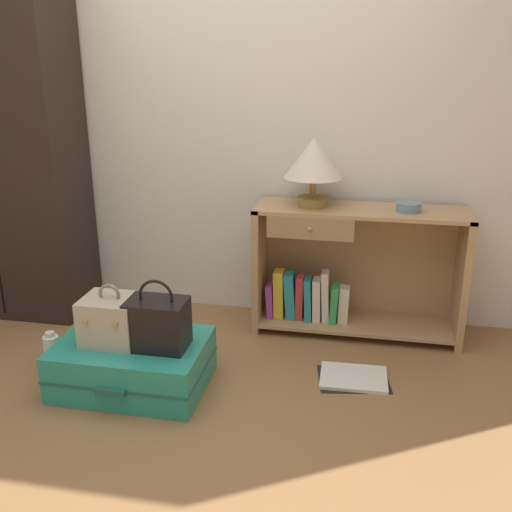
{
  "coord_description": "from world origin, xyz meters",
  "views": [
    {
      "loc": [
        0.84,
        -1.91,
        1.54
      ],
      "look_at": [
        0.29,
        0.89,
        0.55
      ],
      "focal_mm": 41.13,
      "sensor_mm": 36.0,
      "label": 1
    }
  ],
  "objects_px": {
    "bookshelf": "(348,272)",
    "train_case": "(112,320)",
    "open_book_on_floor": "(354,378)",
    "wardrobe": "(4,141)",
    "bowl": "(409,207)",
    "handbag": "(158,323)",
    "suitcase_large": "(133,364)",
    "bottle": "(52,351)",
    "table_lamp": "(314,161)"
  },
  "relations": [
    {
      "from": "wardrobe",
      "to": "table_lamp",
      "type": "bearing_deg",
      "value": 1.39
    },
    {
      "from": "train_case",
      "to": "handbag",
      "type": "relative_size",
      "value": 0.88
    },
    {
      "from": "wardrobe",
      "to": "bookshelf",
      "type": "xyz_separation_m",
      "value": [
        2.03,
        0.06,
        -0.7
      ]
    },
    {
      "from": "bowl",
      "to": "open_book_on_floor",
      "type": "distance_m",
      "value": 0.95
    },
    {
      "from": "bookshelf",
      "to": "train_case",
      "type": "relative_size",
      "value": 3.95
    },
    {
      "from": "train_case",
      "to": "bottle",
      "type": "relative_size",
      "value": 1.51
    },
    {
      "from": "suitcase_large",
      "to": "handbag",
      "type": "bearing_deg",
      "value": -7.26
    },
    {
      "from": "bottle",
      "to": "bookshelf",
      "type": "bearing_deg",
      "value": 26.75
    },
    {
      "from": "bookshelf",
      "to": "train_case",
      "type": "bearing_deg",
      "value": -141.7
    },
    {
      "from": "bottle",
      "to": "table_lamp",
      "type": "bearing_deg",
      "value": 29.97
    },
    {
      "from": "bottle",
      "to": "open_book_on_floor",
      "type": "height_order",
      "value": "bottle"
    },
    {
      "from": "bowl",
      "to": "wardrobe",
      "type": "bearing_deg",
      "value": -179.28
    },
    {
      "from": "bookshelf",
      "to": "open_book_on_floor",
      "type": "bearing_deg",
      "value": -82.57
    },
    {
      "from": "bowl",
      "to": "train_case",
      "type": "relative_size",
      "value": 0.45
    },
    {
      "from": "suitcase_large",
      "to": "train_case",
      "type": "height_order",
      "value": "train_case"
    },
    {
      "from": "table_lamp",
      "to": "suitcase_large",
      "type": "height_order",
      "value": "table_lamp"
    },
    {
      "from": "bottle",
      "to": "wardrobe",
      "type": "bearing_deg",
      "value": 129.99
    },
    {
      "from": "bottle",
      "to": "open_book_on_floor",
      "type": "xyz_separation_m",
      "value": [
        1.54,
        0.17,
        -0.08
      ]
    },
    {
      "from": "bottle",
      "to": "bowl",
      "type": "bearing_deg",
      "value": 21.77
    },
    {
      "from": "suitcase_large",
      "to": "open_book_on_floor",
      "type": "relative_size",
      "value": 1.85
    },
    {
      "from": "handbag",
      "to": "open_book_on_floor",
      "type": "distance_m",
      "value": 1.01
    },
    {
      "from": "wardrobe",
      "to": "open_book_on_floor",
      "type": "xyz_separation_m",
      "value": [
        2.1,
        -0.51,
        -1.05
      ]
    },
    {
      "from": "suitcase_large",
      "to": "handbag",
      "type": "distance_m",
      "value": 0.28
    },
    {
      "from": "bookshelf",
      "to": "train_case",
      "type": "height_order",
      "value": "bookshelf"
    },
    {
      "from": "bowl",
      "to": "handbag",
      "type": "xyz_separation_m",
      "value": [
        -1.14,
        -0.82,
        -0.4
      ]
    },
    {
      "from": "wardrobe",
      "to": "table_lamp",
      "type": "height_order",
      "value": "wardrobe"
    },
    {
      "from": "handbag",
      "to": "bowl",
      "type": "bearing_deg",
      "value": 35.73
    },
    {
      "from": "suitcase_large",
      "to": "train_case",
      "type": "xyz_separation_m",
      "value": [
        -0.09,
        -0.01,
        0.23
      ]
    },
    {
      "from": "bottle",
      "to": "open_book_on_floor",
      "type": "distance_m",
      "value": 1.55
    },
    {
      "from": "suitcase_large",
      "to": "handbag",
      "type": "xyz_separation_m",
      "value": [
        0.15,
        -0.02,
        0.24
      ]
    },
    {
      "from": "bowl",
      "to": "train_case",
      "type": "bearing_deg",
      "value": -149.41
    },
    {
      "from": "table_lamp",
      "to": "train_case",
      "type": "bearing_deg",
      "value": -135.93
    },
    {
      "from": "wardrobe",
      "to": "bottle",
      "type": "height_order",
      "value": "wardrobe"
    },
    {
      "from": "bookshelf",
      "to": "handbag",
      "type": "height_order",
      "value": "bookshelf"
    },
    {
      "from": "bookshelf",
      "to": "suitcase_large",
      "type": "height_order",
      "value": "bookshelf"
    },
    {
      "from": "handbag",
      "to": "open_book_on_floor",
      "type": "height_order",
      "value": "handbag"
    },
    {
      "from": "bookshelf",
      "to": "bowl",
      "type": "height_order",
      "value": "bowl"
    },
    {
      "from": "bookshelf",
      "to": "handbag",
      "type": "relative_size",
      "value": 3.46
    },
    {
      "from": "table_lamp",
      "to": "bowl",
      "type": "relative_size",
      "value": 2.81
    },
    {
      "from": "train_case",
      "to": "bottle",
      "type": "bearing_deg",
      "value": 165.37
    },
    {
      "from": "bowl",
      "to": "handbag",
      "type": "relative_size",
      "value": 0.4
    },
    {
      "from": "wardrobe",
      "to": "bottle",
      "type": "bearing_deg",
      "value": -50.01
    },
    {
      "from": "suitcase_large",
      "to": "bottle",
      "type": "relative_size",
      "value": 3.65
    },
    {
      "from": "wardrobe",
      "to": "handbag",
      "type": "xyz_separation_m",
      "value": [
        1.2,
        -0.79,
        -0.7
      ]
    },
    {
      "from": "wardrobe",
      "to": "train_case",
      "type": "relative_size",
      "value": 7.15
    },
    {
      "from": "bottle",
      "to": "train_case",
      "type": "bearing_deg",
      "value": -14.63
    },
    {
      "from": "wardrobe",
      "to": "open_book_on_floor",
      "type": "relative_size",
      "value": 5.48
    },
    {
      "from": "wardrobe",
      "to": "table_lamp",
      "type": "distance_m",
      "value": 1.82
    },
    {
      "from": "table_lamp",
      "to": "suitcase_large",
      "type": "bearing_deg",
      "value": -133.23
    },
    {
      "from": "train_case",
      "to": "handbag",
      "type": "bearing_deg",
      "value": -2.14
    }
  ]
}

